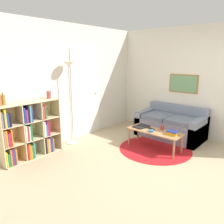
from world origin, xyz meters
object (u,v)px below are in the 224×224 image
laptop (141,126)px  couch (171,125)px  vase_on_shelf (49,95)px  bookshelf (28,132)px  cup (162,128)px  coffee_table (155,132)px  bottle_middle (3,100)px  bowl (151,131)px  floor_lamp (69,77)px

laptop → couch: bearing=-17.3°
vase_on_shelf → bookshelf: bearing=179.8°
cup → bookshelf: bearing=141.9°
coffee_table → bottle_middle: (-2.31, 1.60, 0.82)m
coffee_table → cup: (0.16, -0.08, 0.09)m
couch → coffee_table: size_ratio=1.33×
laptop → cup: bearing=-74.1°
coffee_table → laptop: (0.03, 0.36, 0.05)m
couch → bottle_middle: bottle_middle is taller
bottle_middle → bowl: bearing=-35.7°
floor_lamp → laptop: (0.98, -1.19, -1.07)m
couch → bottle_middle: size_ratio=7.10×
bookshelf → bottle_middle: bottle_middle is taller
coffee_table → bowl: 0.13m
bowl → coffee_table: bearing=-8.3°
cup → laptop: bearing=105.9°
couch → bowl: couch is taller
vase_on_shelf → couch: bearing=-32.2°
bookshelf → bottle_middle: (-0.36, 0.02, 0.67)m
bookshelf → vase_on_shelf: vase_on_shelf is taller
bookshelf → laptop: bearing=-31.5°
cup → bottle_middle: (-2.47, 1.68, 0.73)m
coffee_table → bowl: bearing=171.7°
couch → coffee_table: 0.93m
bookshelf → couch: 3.25m
floor_lamp → cup: bearing=-55.9°
couch → cup: (-0.77, -0.16, 0.17)m
bookshelf → coffee_table: bearing=-38.9°
coffee_table → cup: size_ratio=12.63×
couch → bowl: bearing=-176.6°
floor_lamp → vase_on_shelf: floor_lamp is taller
floor_lamp → couch: 2.67m
couch → bottle_middle: (-3.24, 1.52, 0.90)m
bookshelf → cup: bearing=-38.1°
cup → bowl: bearing=160.0°
coffee_table → bookshelf: bearing=141.1°
floor_lamp → vase_on_shelf: 0.59m
bookshelf → bottle_middle: size_ratio=5.40×
floor_lamp → coffee_table: size_ratio=1.57×
cup → floor_lamp: bearing=124.1°
laptop → vase_on_shelf: bearing=140.6°
bookshelf → coffee_table: 2.51m
laptop → floor_lamp: bearing=129.4°
couch → cup: couch is taller
bookshelf → laptop: bookshelf is taller
bottle_middle → bookshelf: bearing=-3.8°
floor_lamp → bowl: (0.84, -1.54, -1.06)m
bookshelf → bowl: bookshelf is taller
floor_lamp → bottle_middle: size_ratio=8.38×
laptop → bowl: 0.37m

